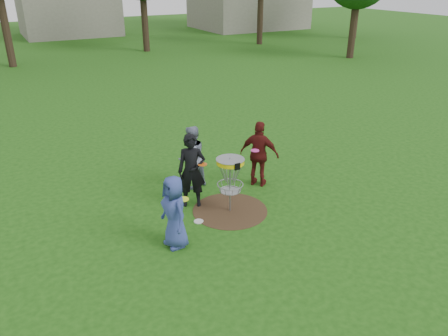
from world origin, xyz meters
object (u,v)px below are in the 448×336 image
player_grey (191,158)px  disc_golf_basket (230,172)px  player_blue (174,212)px  player_black (192,171)px  player_maroon (259,154)px

player_grey → disc_golf_basket: size_ratio=1.22×
player_blue → player_grey: size_ratio=0.93×
player_blue → player_grey: (1.44, 2.30, 0.06)m
player_black → disc_golf_basket: 0.97m
player_black → player_maroon: player_black is taller
player_blue → player_maroon: size_ratio=0.89×
player_maroon → player_black: bearing=53.6°
disc_golf_basket → player_black: bearing=133.7°
player_black → player_maroon: size_ratio=1.03×
player_black → disc_golf_basket: (0.66, -0.69, 0.11)m
player_maroon → disc_golf_basket: (-1.36, -0.86, 0.13)m
player_blue → disc_golf_basket: player_blue is taller
player_blue → player_grey: bearing=141.8°
player_black → player_blue: bearing=-101.1°
player_blue → player_maroon: bearing=111.1°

